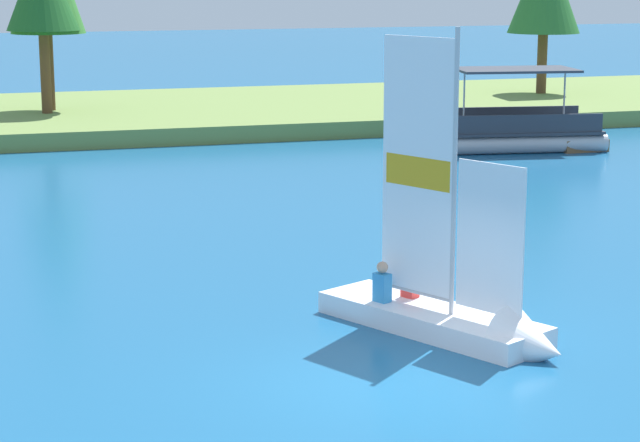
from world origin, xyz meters
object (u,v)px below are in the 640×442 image
object	(u,v)px
wooden_dock	(548,135)
channel_buoy	(507,234)
sailboat	(467,316)
pontoon_boat	(513,129)

from	to	relation	value
wooden_dock	channel_buoy	world-z (taller)	channel_buoy
wooden_dock	sailboat	xyz separation A→B (m)	(-12.02, -20.70, 0.20)
wooden_dock	sailboat	distance (m)	23.94
sailboat	channel_buoy	xyz separation A→B (m)	(3.67, 6.28, -0.18)
sailboat	pontoon_boat	xyz separation A→B (m)	(9.98, 19.23, 0.27)
wooden_dock	sailboat	size ratio (longest dim) A/B	1.06
wooden_dock	channel_buoy	size ratio (longest dim) A/B	12.73
wooden_dock	pontoon_boat	bearing A→B (deg)	-144.15
sailboat	channel_buoy	world-z (taller)	sailboat
channel_buoy	sailboat	bearing A→B (deg)	-120.32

